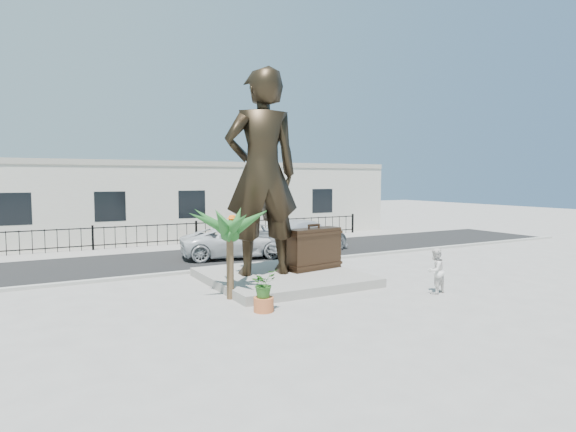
% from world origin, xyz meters
% --- Properties ---
extents(ground, '(100.00, 100.00, 0.00)m').
position_xyz_m(ground, '(0.00, 0.00, 0.00)').
color(ground, '#9E9991').
rests_on(ground, ground).
extents(street, '(40.00, 7.00, 0.01)m').
position_xyz_m(street, '(0.00, 8.00, 0.01)').
color(street, black).
rests_on(street, ground).
extents(curb, '(40.00, 0.25, 0.12)m').
position_xyz_m(curb, '(0.00, 4.50, 0.06)').
color(curb, '#A5A399').
rests_on(curb, ground).
extents(far_sidewalk, '(40.00, 2.50, 0.02)m').
position_xyz_m(far_sidewalk, '(0.00, 12.00, 0.01)').
color(far_sidewalk, '#9E9991').
rests_on(far_sidewalk, ground).
extents(plinth, '(5.20, 5.20, 0.30)m').
position_xyz_m(plinth, '(-0.50, 1.50, 0.15)').
color(plinth, gray).
rests_on(plinth, ground).
extents(fence, '(22.00, 0.10, 1.20)m').
position_xyz_m(fence, '(0.00, 12.80, 0.60)').
color(fence, black).
rests_on(fence, ground).
extents(building, '(28.00, 7.00, 4.40)m').
position_xyz_m(building, '(0.00, 17.00, 2.20)').
color(building, silver).
rests_on(building, ground).
extents(statue, '(2.88, 2.15, 7.18)m').
position_xyz_m(statue, '(-1.21, 1.70, 3.89)').
color(statue, black).
rests_on(statue, plinth).
extents(suitcase, '(2.26, 1.05, 1.53)m').
position_xyz_m(suitcase, '(0.87, 1.58, 1.07)').
color(suitcase, '#332215').
rests_on(suitcase, plinth).
extents(tourist, '(0.79, 0.66, 1.46)m').
position_xyz_m(tourist, '(2.92, -2.49, 0.73)').
color(tourist, white).
rests_on(tourist, ground).
extents(car_white, '(5.47, 3.30, 1.42)m').
position_xyz_m(car_white, '(0.06, 7.15, 0.72)').
color(car_white, silver).
rests_on(car_white, street).
extents(car_silver, '(6.13, 4.11, 1.65)m').
position_xyz_m(car_silver, '(3.61, 7.05, 0.84)').
color(car_silver, silver).
rests_on(car_silver, street).
extents(worker, '(1.13, 0.76, 1.62)m').
position_xyz_m(worker, '(1.75, 11.69, 0.83)').
color(worker, orange).
rests_on(worker, far_sidewalk).
extents(palm_tree, '(1.80, 1.80, 3.20)m').
position_xyz_m(palm_tree, '(-3.11, 0.03, 0.00)').
color(palm_tree, '#1D511E').
rests_on(palm_tree, ground).
extents(planter, '(0.56, 0.56, 0.40)m').
position_xyz_m(planter, '(-2.85, -1.75, 0.20)').
color(planter, '#B95C31').
rests_on(planter, ground).
extents(shrub, '(0.87, 0.82, 0.78)m').
position_xyz_m(shrub, '(-2.85, -1.75, 0.79)').
color(shrub, '#2B5F1E').
rests_on(shrub, planter).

